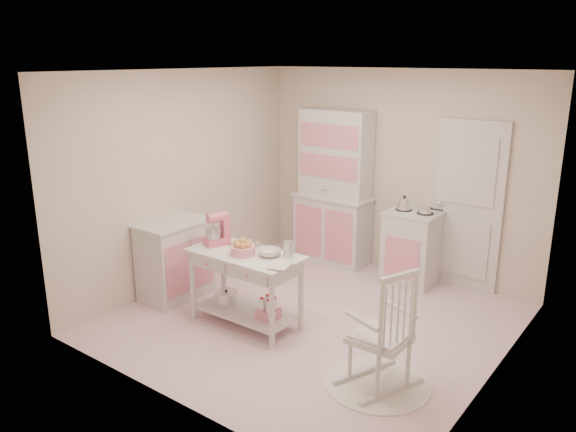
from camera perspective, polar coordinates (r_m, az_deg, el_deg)
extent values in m
plane|color=#C77C99|center=(6.16, 2.45, -10.46)|extent=(3.80, 3.80, 0.00)
cube|color=white|center=(5.52, 2.77, 14.49)|extent=(3.80, 3.80, 0.04)
cube|color=beige|center=(7.31, 11.08, 4.30)|extent=(3.80, 0.04, 2.60)
cube|color=beige|center=(4.34, -11.79, -3.77)|extent=(3.80, 0.04, 2.60)
cube|color=beige|center=(6.93, -10.50, 3.68)|extent=(0.04, 3.80, 2.60)
cube|color=beige|center=(4.93, 21.13, -2.12)|extent=(0.04, 3.80, 2.60)
cube|color=silver|center=(7.00, 17.83, 0.95)|extent=(0.82, 0.05, 2.04)
cube|color=silver|center=(7.55, 4.62, 2.88)|extent=(1.06, 0.50, 2.08)
cube|color=silver|center=(7.12, 12.48, -3.12)|extent=(0.62, 0.57, 0.92)
cube|color=silver|center=(6.67, -11.39, -4.35)|extent=(0.54, 0.84, 0.92)
cylinder|color=white|center=(5.13, 9.09, -16.45)|extent=(0.92, 0.92, 0.01)
cube|color=silver|center=(4.86, 9.37, -11.02)|extent=(0.71, 0.84, 1.10)
cube|color=silver|center=(5.91, -4.32, -7.41)|extent=(1.20, 0.60, 0.80)
cube|color=#D35974|center=(6.00, -7.33, -1.34)|extent=(0.29, 0.33, 0.34)
cube|color=silver|center=(5.98, -4.35, -2.93)|extent=(0.34, 0.24, 0.02)
cylinder|color=pink|center=(5.70, -4.59, -3.51)|extent=(0.25, 0.25, 0.09)
imported|color=beige|center=(5.65, -1.89, -3.74)|extent=(0.23, 0.23, 0.07)
cylinder|color=silver|center=(5.59, 0.06, -3.42)|extent=(0.10, 0.10, 0.17)
imported|color=beige|center=(5.40, -1.64, -4.96)|extent=(0.23, 0.28, 0.02)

